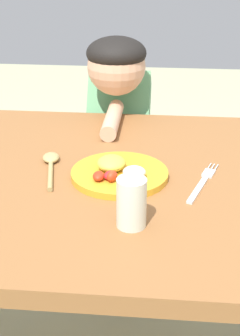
# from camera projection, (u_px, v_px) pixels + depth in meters

# --- Properties ---
(dining_table) EXTENTS (1.45, 0.91, 0.76)m
(dining_table) POSITION_uv_depth(u_px,v_px,m) (127.00, 207.00, 1.30)
(dining_table) COLOR brown
(dining_table) RESTS_ON ground_plane
(plate) EXTENTS (0.24, 0.24, 0.05)m
(plate) POSITION_uv_depth(u_px,v_px,m) (119.00, 172.00, 1.25)
(plate) COLOR gold
(plate) RESTS_ON dining_table
(fork) EXTENTS (0.09, 0.22, 0.01)m
(fork) POSITION_uv_depth(u_px,v_px,m) (203.00, 182.00, 1.23)
(fork) COLOR silver
(fork) RESTS_ON dining_table
(spoon) EXTENTS (0.07, 0.21, 0.02)m
(spoon) POSITION_uv_depth(u_px,v_px,m) (51.00, 163.00, 1.31)
(spoon) COLOR tan
(spoon) RESTS_ON dining_table
(drinking_cup) EXTENTS (0.06, 0.06, 0.11)m
(drinking_cup) POSITION_uv_depth(u_px,v_px,m) (131.00, 203.00, 1.03)
(drinking_cup) COLOR silver
(drinking_cup) RESTS_ON dining_table
(person) EXTENTS (0.21, 0.50, 1.01)m
(person) POSITION_uv_depth(u_px,v_px,m) (120.00, 155.00, 1.86)
(person) COLOR #4A4962
(person) RESTS_ON ground_plane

